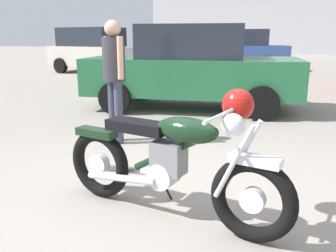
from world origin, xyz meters
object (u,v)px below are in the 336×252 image
vintage_motorcycle (174,160)px  blue_hatchback_right (192,67)px  bystander (114,69)px  dark_sedan_left (232,48)px  silver_sedan_mid (95,50)px

vintage_motorcycle → blue_hatchback_right: 4.59m
bystander → blue_hatchback_right: bearing=-152.0°
blue_hatchback_right → bystander: bearing=-105.2°
vintage_motorcycle → dark_sedan_left: dark_sedan_left is taller
vintage_motorcycle → bystander: bystander is taller
bystander → silver_sedan_mid: size_ratio=0.40×
dark_sedan_left → bystander: bearing=-92.3°
vintage_motorcycle → blue_hatchback_right: (-1.06, 4.45, 0.34)m
silver_sedan_mid → blue_hatchback_right: size_ratio=0.94×
silver_sedan_mid → blue_hatchback_right: silver_sedan_mid is taller
blue_hatchback_right → dark_sedan_left: bearing=86.5°
silver_sedan_mid → bystander: bearing=-47.7°
dark_sedan_left → blue_hatchback_right: 9.32m
vintage_motorcycle → silver_sedan_mid: silver_sedan_mid is taller
bystander → dark_sedan_left: size_ratio=0.35×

